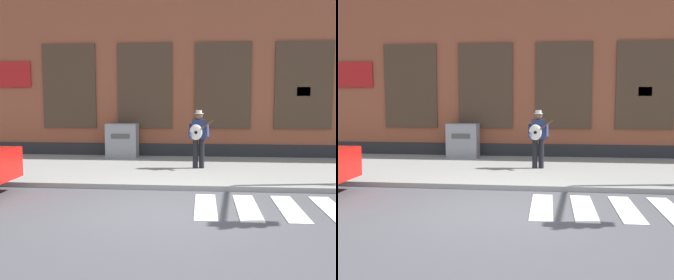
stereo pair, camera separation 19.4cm
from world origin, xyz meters
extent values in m
plane|color=#4C4C51|center=(0.00, 0.00, 0.00)|extent=(160.00, 160.00, 0.00)
cube|color=gray|center=(0.00, 4.13, 0.06)|extent=(28.00, 4.75, 0.12)
cube|color=brown|center=(0.00, 8.51, 3.73)|extent=(28.00, 4.00, 7.45)
cube|color=#28282B|center=(0.00, 6.49, 0.28)|extent=(28.00, 0.04, 0.55)
cube|color=#473323|center=(-4.00, 6.48, 2.54)|extent=(1.89, 0.06, 2.91)
cube|color=black|center=(-4.00, 6.47, 2.54)|extent=(1.77, 0.03, 2.79)
cube|color=#473323|center=(-1.33, 6.48, 2.54)|extent=(1.89, 0.06, 2.91)
cube|color=black|center=(-1.33, 6.47, 2.54)|extent=(1.77, 0.03, 2.79)
cube|color=#473323|center=(1.33, 6.48, 2.54)|extent=(1.89, 0.06, 2.91)
cube|color=black|center=(1.33, 6.47, 2.54)|extent=(1.77, 0.03, 2.79)
cube|color=#473323|center=(4.00, 6.48, 2.54)|extent=(1.89, 0.06, 2.91)
cube|color=black|center=(4.00, 6.47, 2.54)|extent=(1.77, 0.03, 2.79)
cube|color=red|center=(-6.09, 6.47, 2.96)|extent=(1.40, 0.04, 0.90)
cube|color=yellow|center=(4.00, 6.46, 2.34)|extent=(0.44, 0.02, 0.30)
cube|color=silver|center=(0.74, 0.46, 0.01)|extent=(0.42, 1.90, 0.01)
cube|color=silver|center=(1.54, 0.46, 0.01)|extent=(0.42, 1.90, 0.01)
cube|color=silver|center=(2.34, 0.46, 0.01)|extent=(0.42, 1.90, 0.01)
cube|color=silver|center=(3.13, 0.46, 0.01)|extent=(0.42, 1.90, 0.01)
cube|color=silver|center=(-3.48, 1.21, 0.74)|extent=(0.06, 0.24, 0.12)
cylinder|color=black|center=(0.65, 4.13, 0.54)|extent=(0.15, 0.15, 0.83)
cylinder|color=black|center=(0.47, 4.10, 0.54)|extent=(0.15, 0.15, 0.83)
cube|color=navy|center=(0.56, 4.12, 1.23)|extent=(0.38, 0.23, 0.55)
sphere|color=brown|center=(0.56, 4.12, 1.62)|extent=(0.22, 0.22, 0.22)
cylinder|color=beige|center=(0.56, 4.12, 1.68)|extent=(0.27, 0.28, 0.02)
cylinder|color=beige|center=(0.56, 4.12, 1.73)|extent=(0.18, 0.18, 0.09)
cylinder|color=navy|center=(0.80, 4.03, 1.19)|extent=(0.10, 0.51, 0.39)
cylinder|color=navy|center=(0.32, 4.02, 1.19)|extent=(0.10, 0.51, 0.39)
ellipsoid|color=silver|center=(0.48, 3.94, 1.16)|extent=(0.36, 0.13, 0.44)
cylinder|color=black|center=(0.48, 3.88, 1.16)|extent=(0.09, 0.01, 0.09)
cylinder|color=brown|center=(0.74, 3.93, 1.34)|extent=(0.47, 0.05, 0.34)
cube|color=gray|center=(-2.05, 6.06, 0.69)|extent=(1.04, 0.69, 1.15)
cube|color=#4C4C4C|center=(-2.05, 5.70, 0.86)|extent=(0.62, 0.02, 0.16)
camera|label=1|loc=(0.68, -7.03, 2.07)|focal=42.00mm
camera|label=2|loc=(0.87, -7.01, 2.07)|focal=42.00mm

